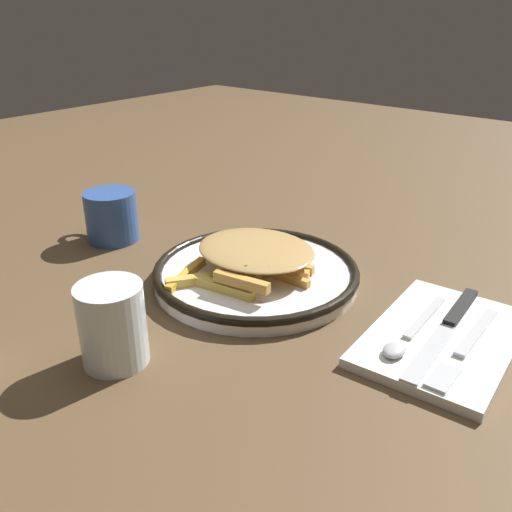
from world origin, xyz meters
TOP-DOWN VIEW (x-y plane):
  - ground_plane at (0.00, 0.00)m, footprint 2.60×2.60m
  - plate at (0.00, 0.00)m, footprint 0.27×0.27m
  - fries_heap at (0.00, 0.00)m, footprint 0.16×0.20m
  - napkin at (-0.25, -0.02)m, footprint 0.16×0.22m
  - fork at (-0.28, -0.01)m, footprint 0.02×0.18m
  - knife at (-0.25, -0.04)m, footprint 0.03×0.21m
  - spoon at (-0.22, 0.02)m, footprint 0.02×0.15m
  - water_glass at (0.00, 0.23)m, footprint 0.07×0.07m
  - coffee_mug at (0.26, 0.03)m, footprint 0.10×0.08m

SIDE VIEW (x-z plane):
  - ground_plane at x=0.00m, z-range 0.00..0.00m
  - napkin at x=-0.25m, z-range 0.00..0.01m
  - plate at x=0.00m, z-range 0.00..0.02m
  - fork at x=-0.28m, z-range 0.01..0.02m
  - knife at x=-0.25m, z-range 0.01..0.02m
  - spoon at x=-0.22m, z-range 0.01..0.02m
  - coffee_mug at x=0.26m, z-range 0.00..0.08m
  - fries_heap at x=0.00m, z-range 0.02..0.06m
  - water_glass at x=0.00m, z-range 0.00..0.09m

